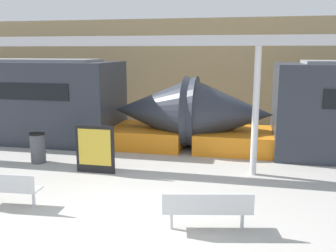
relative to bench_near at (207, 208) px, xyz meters
The scene contains 8 objects.
ground_plane 1.77m from the bench_near, 166.28° to the right, with size 60.00×60.00×0.00m, color #B2AFA8.
station_wall 11.29m from the bench_near, 98.53° to the left, with size 56.00×0.20×5.00m, color tan.
bench_near is the anchor object (origin of this frame).
bench_far 4.61m from the bench_near, behind, with size 1.53×0.54×0.82m.
trash_bin 6.76m from the bench_near, 148.94° to the left, with size 0.48×0.48×0.98m.
poster_board 4.64m from the bench_near, 140.92° to the left, with size 1.17×0.07×1.41m.
support_column_near 4.09m from the bench_near, 76.27° to the left, with size 0.19×0.19×3.65m, color silver.
canopy_beam 5.08m from the bench_near, 76.27° to the left, with size 28.00×0.60×0.28m, color #B7B7BC.
Camera 1 is at (2.34, -6.50, 3.53)m, focal length 40.00 mm.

